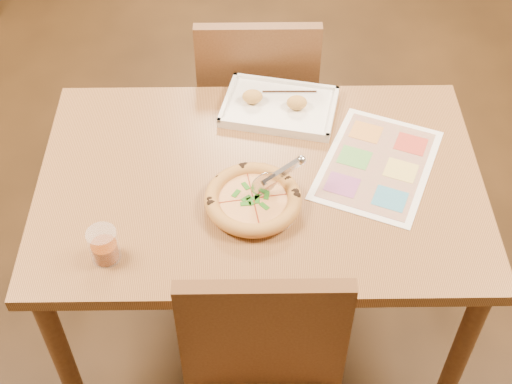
{
  "coord_description": "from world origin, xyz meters",
  "views": [
    {
      "loc": [
        -0.03,
        -1.44,
        2.22
      ],
      "look_at": [
        -0.01,
        -0.1,
        0.77
      ],
      "focal_mm": 50.0,
      "sensor_mm": 36.0,
      "label": 1
    }
  ],
  "objects_px": {
    "chair_far": "(257,89)",
    "pizza": "(253,199)",
    "menu": "(377,164)",
    "dining_table": "(260,198)",
    "pizza_cutter": "(277,176)",
    "appetizer_tray": "(279,107)",
    "glass_tumbler": "(104,247)",
    "plate": "(256,202)"
  },
  "relations": [
    {
      "from": "pizza",
      "to": "appetizer_tray",
      "type": "xyz_separation_m",
      "value": [
        0.09,
        0.41,
        -0.01
      ]
    },
    {
      "from": "menu",
      "to": "pizza",
      "type": "bearing_deg",
      "value": -156.94
    },
    {
      "from": "dining_table",
      "to": "plate",
      "type": "distance_m",
      "value": 0.14
    },
    {
      "from": "plate",
      "to": "pizza_cutter",
      "type": "xyz_separation_m",
      "value": [
        0.06,
        0.03,
        0.08
      ]
    },
    {
      "from": "pizza_cutter",
      "to": "glass_tumbler",
      "type": "relative_size",
      "value": 1.49
    },
    {
      "from": "glass_tumbler",
      "to": "pizza_cutter",
      "type": "bearing_deg",
      "value": 24.94
    },
    {
      "from": "pizza",
      "to": "glass_tumbler",
      "type": "relative_size",
      "value": 2.77
    },
    {
      "from": "plate",
      "to": "pizza",
      "type": "distance_m",
      "value": 0.02
    },
    {
      "from": "glass_tumbler",
      "to": "menu",
      "type": "bearing_deg",
      "value": 23.77
    },
    {
      "from": "dining_table",
      "to": "chair_far",
      "type": "distance_m",
      "value": 0.61
    },
    {
      "from": "appetizer_tray",
      "to": "menu",
      "type": "distance_m",
      "value": 0.38
    },
    {
      "from": "chair_far",
      "to": "pizza",
      "type": "bearing_deg",
      "value": 88.23
    },
    {
      "from": "pizza_cutter",
      "to": "menu",
      "type": "height_order",
      "value": "pizza_cutter"
    },
    {
      "from": "pizza_cutter",
      "to": "appetizer_tray",
      "type": "height_order",
      "value": "pizza_cutter"
    },
    {
      "from": "glass_tumbler",
      "to": "menu",
      "type": "height_order",
      "value": "glass_tumbler"
    },
    {
      "from": "chair_far",
      "to": "menu",
      "type": "distance_m",
      "value": 0.67
    },
    {
      "from": "dining_table",
      "to": "pizza_cutter",
      "type": "relative_size",
      "value": 8.82
    },
    {
      "from": "glass_tumbler",
      "to": "menu",
      "type": "distance_m",
      "value": 0.83
    },
    {
      "from": "plate",
      "to": "pizza_cutter",
      "type": "distance_m",
      "value": 0.1
    },
    {
      "from": "chair_far",
      "to": "menu",
      "type": "relative_size",
      "value": 1.1
    },
    {
      "from": "chair_far",
      "to": "appetizer_tray",
      "type": "distance_m",
      "value": 0.35
    },
    {
      "from": "pizza_cutter",
      "to": "menu",
      "type": "distance_m",
      "value": 0.34
    },
    {
      "from": "pizza",
      "to": "appetizer_tray",
      "type": "distance_m",
      "value": 0.42
    },
    {
      "from": "chair_far",
      "to": "pizza_cutter",
      "type": "distance_m",
      "value": 0.72
    },
    {
      "from": "plate",
      "to": "pizza",
      "type": "bearing_deg",
      "value": -142.55
    },
    {
      "from": "dining_table",
      "to": "menu",
      "type": "bearing_deg",
      "value": 8.43
    },
    {
      "from": "dining_table",
      "to": "appetizer_tray",
      "type": "relative_size",
      "value": 3.27
    },
    {
      "from": "chair_far",
      "to": "pizza_cutter",
      "type": "height_order",
      "value": "chair_far"
    },
    {
      "from": "pizza_cutter",
      "to": "dining_table",
      "type": "bearing_deg",
      "value": 95.98
    },
    {
      "from": "appetizer_tray",
      "to": "glass_tumbler",
      "type": "relative_size",
      "value": 4.02
    },
    {
      "from": "chair_far",
      "to": "plate",
      "type": "height_order",
      "value": "chair_far"
    },
    {
      "from": "plate",
      "to": "pizza_cutter",
      "type": "bearing_deg",
      "value": 26.22
    },
    {
      "from": "dining_table",
      "to": "chair_far",
      "type": "bearing_deg",
      "value": 90.0
    },
    {
      "from": "pizza_cutter",
      "to": "appetizer_tray",
      "type": "xyz_separation_m",
      "value": [
        0.02,
        0.38,
        -0.07
      ]
    },
    {
      "from": "chair_far",
      "to": "menu",
      "type": "height_order",
      "value": "chair_far"
    },
    {
      "from": "pizza_cutter",
      "to": "glass_tumbler",
      "type": "distance_m",
      "value": 0.5
    },
    {
      "from": "pizza",
      "to": "pizza_cutter",
      "type": "bearing_deg",
      "value": 27.79
    },
    {
      "from": "appetizer_tray",
      "to": "plate",
      "type": "bearing_deg",
      "value": -100.89
    },
    {
      "from": "plate",
      "to": "menu",
      "type": "distance_m",
      "value": 0.39
    },
    {
      "from": "glass_tumbler",
      "to": "pizza",
      "type": "bearing_deg",
      "value": 24.44
    },
    {
      "from": "dining_table",
      "to": "appetizer_tray",
      "type": "height_order",
      "value": "appetizer_tray"
    },
    {
      "from": "dining_table",
      "to": "appetizer_tray",
      "type": "bearing_deg",
      "value": 78.1
    }
  ]
}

